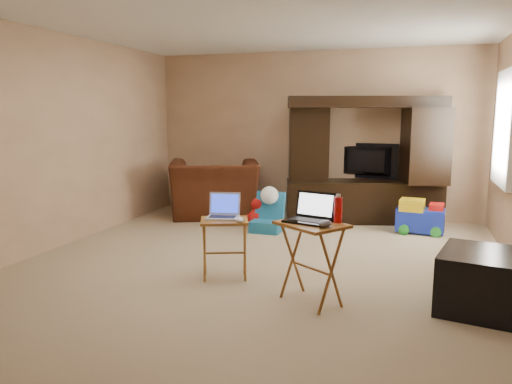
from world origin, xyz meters
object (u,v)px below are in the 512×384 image
(child_rocker, at_px, (267,212))
(television, at_px, (366,161))
(tray_table_left, at_px, (225,249))
(laptop_left, at_px, (222,206))
(mouse_right, at_px, (325,224))
(push_toy, at_px, (420,216))
(laptop_right, at_px, (308,208))
(mouse_left, at_px, (240,220))
(tray_table_right, at_px, (311,263))
(water_bottle, at_px, (338,210))
(recliner, at_px, (215,189))
(entertainment_center, at_px, (364,160))
(ottoman, at_px, (490,282))
(plush_toy, at_px, (258,212))

(child_rocker, bearing_deg, television, 47.91)
(tray_table_left, relative_size, laptop_left, 1.91)
(mouse_right, bearing_deg, tray_table_left, 154.97)
(push_toy, bearing_deg, tray_table_left, -119.84)
(laptop_right, bearing_deg, mouse_right, -23.83)
(child_rocker, relative_size, mouse_left, 4.51)
(tray_table_right, xyz_separation_m, water_bottle, (0.20, 0.08, 0.45))
(television, relative_size, child_rocker, 1.73)
(tray_table_right, xyz_separation_m, laptop_left, (-0.94, 0.40, 0.36))
(child_rocker, bearing_deg, recliner, 146.23)
(entertainment_center, bearing_deg, mouse_left, -120.89)
(ottoman, xyz_separation_m, mouse_left, (-2.12, 0.04, 0.36))
(entertainment_center, distance_m, mouse_right, 3.47)
(ottoman, bearing_deg, plush_toy, 139.33)
(push_toy, bearing_deg, mouse_left, -116.23)
(entertainment_center, xyz_separation_m, recliner, (-2.21, -0.30, -0.48))
(recliner, height_order, mouse_left, recliner)
(ottoman, bearing_deg, entertainment_center, 112.78)
(plush_toy, height_order, laptop_right, laptop_right)
(entertainment_center, height_order, mouse_right, entertainment_center)
(television, distance_m, laptop_right, 3.54)
(television, distance_m, water_bottle, 3.48)
(entertainment_center, distance_m, laptop_left, 3.13)
(tray_table_right, xyz_separation_m, mouse_left, (-0.73, 0.30, 0.26))
(push_toy, distance_m, tray_table_right, 2.99)
(mouse_left, xyz_separation_m, mouse_right, (0.86, -0.42, 0.11))
(recliner, height_order, push_toy, recliner)
(water_bottle, bearing_deg, push_toy, 75.90)
(plush_toy, distance_m, tray_table_right, 2.82)
(tray_table_left, height_order, tray_table_right, tray_table_right)
(tray_table_right, bearing_deg, television, 123.85)
(tray_table_right, bearing_deg, laptop_left, -167.37)
(push_toy, xyz_separation_m, water_bottle, (-0.70, -2.77, 0.56))
(ottoman, bearing_deg, tray_table_left, 177.24)
(plush_toy, bearing_deg, mouse_right, -62.54)
(mouse_left, bearing_deg, laptop_right, -21.92)
(laptop_right, xyz_separation_m, water_bottle, (0.24, 0.06, -0.01))
(laptop_left, bearing_deg, laptop_right, -33.31)
(plush_toy, xyz_separation_m, tray_table_right, (1.24, -2.53, 0.13))
(push_toy, bearing_deg, water_bottle, -97.91)
(television, relative_size, plush_toy, 2.17)
(tray_table_left, relative_size, mouse_left, 4.92)
(mouse_left, bearing_deg, tray_table_right, -22.18)
(child_rocker, xyz_separation_m, plush_toy, (-0.18, 0.20, -0.05))
(ottoman, relative_size, water_bottle, 3.53)
(push_toy, relative_size, water_bottle, 2.91)
(laptop_left, xyz_separation_m, water_bottle, (1.14, -0.32, 0.09))
(child_rocker, distance_m, push_toy, 2.03)
(push_toy, distance_m, mouse_left, 3.05)
(ottoman, relative_size, laptop_right, 2.07)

